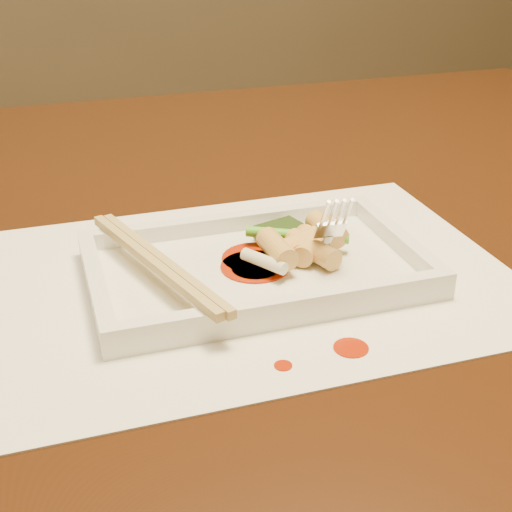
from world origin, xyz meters
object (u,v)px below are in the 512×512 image
object	(u,v)px
table	(163,311)
fork	(333,162)
chopstick_a	(152,262)
placemat	(256,277)
plate_base	(256,272)

from	to	relation	value
table	fork	xyz separation A→B (m)	(0.12, -0.12, 0.18)
table	chopstick_a	distance (m)	0.19
fork	placemat	bearing A→B (deg)	-165.58
table	fork	bearing A→B (deg)	-43.87
table	fork	size ratio (longest dim) A/B	10.00
table	plate_base	bearing A→B (deg)	-68.48
plate_base	fork	size ratio (longest dim) A/B	1.86
placemat	fork	bearing A→B (deg)	14.42
plate_base	fork	bearing A→B (deg)	14.42
plate_base	chopstick_a	bearing A→B (deg)	180.00
placemat	plate_base	distance (m)	0.00
plate_base	placemat	bearing A→B (deg)	0.00
table	chopstick_a	xyz separation A→B (m)	(-0.03, -0.14, 0.13)
table	plate_base	distance (m)	0.18
plate_base	chopstick_a	distance (m)	0.08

